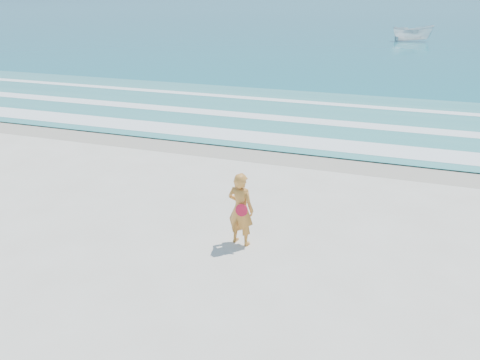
% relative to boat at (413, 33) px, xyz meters
% --- Properties ---
extents(ground, '(400.00, 400.00, 0.00)m').
position_rel_boat_xyz_m(ground, '(-4.02, -46.31, -0.82)').
color(ground, silver).
rests_on(ground, ground).
extents(wet_sand, '(400.00, 2.40, 0.00)m').
position_rel_boat_xyz_m(wet_sand, '(-4.02, -37.31, -0.82)').
color(wet_sand, '#B2A893').
rests_on(wet_sand, ground).
extents(ocean, '(400.00, 190.00, 0.04)m').
position_rel_boat_xyz_m(ocean, '(-4.02, 58.69, -0.80)').
color(ocean, '#19727F').
rests_on(ocean, ground).
extents(shallow, '(400.00, 10.00, 0.01)m').
position_rel_boat_xyz_m(shallow, '(-4.02, -32.31, -0.78)').
color(shallow, '#59B7AD').
rests_on(shallow, ocean).
extents(foam_near, '(400.00, 1.40, 0.01)m').
position_rel_boat_xyz_m(foam_near, '(-4.02, -36.01, -0.77)').
color(foam_near, white).
rests_on(foam_near, shallow).
extents(foam_mid, '(400.00, 0.90, 0.01)m').
position_rel_boat_xyz_m(foam_mid, '(-4.02, -33.11, -0.77)').
color(foam_mid, white).
rests_on(foam_mid, shallow).
extents(foam_far, '(400.00, 0.60, 0.01)m').
position_rel_boat_xyz_m(foam_far, '(-4.02, -29.81, -0.77)').
color(foam_far, white).
rests_on(foam_far, shallow).
extents(boat, '(4.31, 2.55, 1.56)m').
position_rel_boat_xyz_m(boat, '(0.00, 0.00, 0.00)').
color(boat, white).
rests_on(boat, ocean).
extents(woman, '(0.68, 0.52, 1.68)m').
position_rel_boat_xyz_m(woman, '(-3.80, -43.50, 0.02)').
color(woman, orange).
rests_on(woman, ground).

